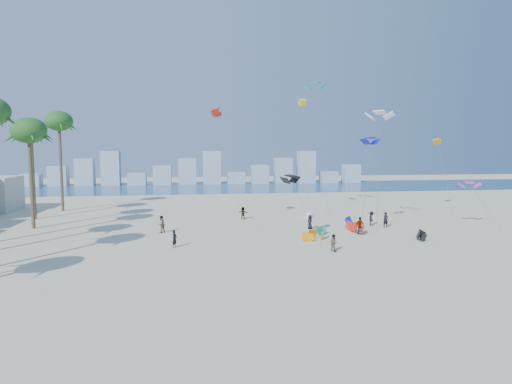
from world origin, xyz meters
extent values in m
plane|color=beige|center=(0.00, 0.00, 0.00)|extent=(220.00, 220.00, 0.00)
plane|color=navy|center=(0.00, 72.00, 0.01)|extent=(220.00, 220.00, 0.00)
imported|color=black|center=(-5.31, 10.88, 0.81)|extent=(0.62, 0.71, 1.62)
imported|color=gray|center=(8.63, 7.35, 0.77)|extent=(0.89, 0.94, 1.54)
imported|color=black|center=(9.46, 18.00, 0.80)|extent=(0.91, 0.91, 1.59)
imported|color=gray|center=(13.86, 14.31, 0.92)|extent=(1.01, 1.14, 1.85)
imported|color=black|center=(17.19, 19.02, 0.85)|extent=(0.82, 1.19, 1.69)
imported|color=gray|center=(2.77, 25.88, 0.80)|extent=(1.53, 1.10, 1.60)
imported|color=black|center=(18.33, 17.63, 0.89)|extent=(0.71, 0.52, 1.78)
imported|color=gray|center=(-7.01, 18.22, 0.93)|extent=(1.13, 1.13, 1.85)
cylinder|color=#595959|center=(6.92, 10.66, 3.21)|extent=(2.15, 3.28, 6.42)
cylinder|color=#595959|center=(16.90, 16.83, 6.56)|extent=(1.41, 3.04, 13.13)
cylinder|color=#595959|center=(14.75, 15.14, 5.11)|extent=(2.66, 4.42, 10.24)
cylinder|color=#595959|center=(0.52, 18.01, 6.72)|extent=(2.93, 5.36, 13.45)
cylinder|color=#595959|center=(10.92, 25.48, 7.75)|extent=(0.25, 5.40, 15.52)
cylinder|color=#595959|center=(28.81, 14.90, 2.60)|extent=(1.97, 3.31, 5.22)
cylinder|color=#595959|center=(14.01, 28.76, 9.00)|extent=(1.56, 2.35, 18.00)
cylinder|color=#595959|center=(30.83, 26.15, 5.20)|extent=(0.54, 5.84, 10.42)
cylinder|color=brown|center=(-21.57, 23.00, 5.52)|extent=(0.40, 0.40, 11.04)
ellipsoid|color=#205B22|center=(-21.57, 23.00, 11.04)|extent=(3.80, 3.80, 2.85)
cylinder|color=brown|center=(-23.75, 30.00, 5.75)|extent=(0.40, 0.40, 11.50)
ellipsoid|color=#205B22|center=(-23.75, 30.00, 11.50)|extent=(3.80, 3.80, 2.85)
cylinder|color=brown|center=(-22.30, 37.00, 6.48)|extent=(0.40, 0.40, 12.97)
ellipsoid|color=#205B22|center=(-22.30, 37.00, 12.97)|extent=(3.80, 3.80, 2.85)
cube|color=#9EADBF|center=(-42.00, 82.00, 1.50)|extent=(4.40, 3.00, 3.00)
cube|color=#9EADBF|center=(-35.80, 82.00, 2.40)|extent=(4.40, 3.00, 4.80)
cube|color=#9EADBF|center=(-29.60, 82.00, 3.30)|extent=(4.40, 3.00, 6.60)
cube|color=#9EADBF|center=(-23.40, 82.00, 4.20)|extent=(4.40, 3.00, 8.40)
cube|color=#9EADBF|center=(-17.20, 82.00, 1.50)|extent=(4.40, 3.00, 3.00)
cube|color=#9EADBF|center=(-11.00, 82.00, 2.40)|extent=(4.40, 3.00, 4.80)
cube|color=#9EADBF|center=(-4.80, 82.00, 3.30)|extent=(4.40, 3.00, 6.60)
cube|color=#9EADBF|center=(1.40, 82.00, 4.20)|extent=(4.40, 3.00, 8.40)
cube|color=#9EADBF|center=(7.60, 82.00, 1.50)|extent=(4.40, 3.00, 3.00)
cube|color=#9EADBF|center=(13.80, 82.00, 2.40)|extent=(4.40, 3.00, 4.80)
cube|color=#9EADBF|center=(20.00, 82.00, 3.30)|extent=(4.40, 3.00, 6.60)
cube|color=#9EADBF|center=(26.20, 82.00, 4.20)|extent=(4.40, 3.00, 8.40)
cube|color=#9EADBF|center=(32.40, 82.00, 1.50)|extent=(4.40, 3.00, 3.00)
cube|color=#9EADBF|center=(38.60, 82.00, 2.40)|extent=(4.40, 3.00, 4.80)
camera|label=1|loc=(-3.65, -28.74, 9.06)|focal=30.36mm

